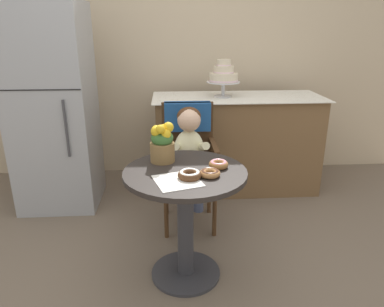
{
  "coord_description": "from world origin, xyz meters",
  "views": [
    {
      "loc": [
        -0.09,
        -1.9,
        1.51
      ],
      "look_at": [
        0.05,
        0.15,
        0.77
      ],
      "focal_mm": 33.36,
      "sensor_mm": 36.0,
      "label": 1
    }
  ],
  "objects_px": {
    "seated_child": "(189,147)",
    "tiered_cake_stand": "(224,75)",
    "wicker_chair": "(188,145)",
    "flower_vase": "(162,142)",
    "donut_side": "(219,164)",
    "refrigerator": "(54,109)",
    "cafe_table": "(185,203)",
    "donut_mid": "(210,173)",
    "donut_front": "(190,174)"
  },
  "relations": [
    {
      "from": "seated_child",
      "to": "tiered_cake_stand",
      "type": "height_order",
      "value": "tiered_cake_stand"
    },
    {
      "from": "wicker_chair",
      "to": "flower_vase",
      "type": "xyz_separation_m",
      "value": [
        -0.19,
        -0.55,
        0.2
      ]
    },
    {
      "from": "donut_side",
      "to": "refrigerator",
      "type": "relative_size",
      "value": 0.07
    },
    {
      "from": "cafe_table",
      "to": "donut_mid",
      "type": "relative_size",
      "value": 6.25
    },
    {
      "from": "seated_child",
      "to": "donut_side",
      "type": "height_order",
      "value": "seated_child"
    },
    {
      "from": "tiered_cake_stand",
      "to": "donut_side",
      "type": "bearing_deg",
      "value": -99.42
    },
    {
      "from": "cafe_table",
      "to": "donut_mid",
      "type": "bearing_deg",
      "value": -34.21
    },
    {
      "from": "donut_front",
      "to": "tiered_cake_stand",
      "type": "xyz_separation_m",
      "value": [
        0.39,
        1.42,
        0.35
      ]
    },
    {
      "from": "donut_front",
      "to": "refrigerator",
      "type": "height_order",
      "value": "refrigerator"
    },
    {
      "from": "flower_vase",
      "to": "tiered_cake_stand",
      "type": "relative_size",
      "value": 0.75
    },
    {
      "from": "donut_mid",
      "to": "tiered_cake_stand",
      "type": "height_order",
      "value": "tiered_cake_stand"
    },
    {
      "from": "tiered_cake_stand",
      "to": "donut_front",
      "type": "bearing_deg",
      "value": -105.37
    },
    {
      "from": "wicker_chair",
      "to": "flower_vase",
      "type": "distance_m",
      "value": 0.62
    },
    {
      "from": "wicker_chair",
      "to": "tiered_cake_stand",
      "type": "distance_m",
      "value": 0.82
    },
    {
      "from": "wicker_chair",
      "to": "refrigerator",
      "type": "height_order",
      "value": "refrigerator"
    },
    {
      "from": "donut_mid",
      "to": "flower_vase",
      "type": "distance_m",
      "value": 0.38
    },
    {
      "from": "wicker_chair",
      "to": "donut_front",
      "type": "relative_size",
      "value": 7.27
    },
    {
      "from": "seated_child",
      "to": "refrigerator",
      "type": "bearing_deg",
      "value": 153.86
    },
    {
      "from": "flower_vase",
      "to": "wicker_chair",
      "type": "bearing_deg",
      "value": 71.18
    },
    {
      "from": "cafe_table",
      "to": "flower_vase",
      "type": "xyz_separation_m",
      "value": [
        -0.13,
        0.16,
        0.33
      ]
    },
    {
      "from": "donut_side",
      "to": "tiered_cake_stand",
      "type": "relative_size",
      "value": 0.35
    },
    {
      "from": "cafe_table",
      "to": "donut_front",
      "type": "xyz_separation_m",
      "value": [
        0.02,
        -0.12,
        0.24
      ]
    },
    {
      "from": "donut_mid",
      "to": "refrigerator",
      "type": "relative_size",
      "value": 0.07
    },
    {
      "from": "refrigerator",
      "to": "donut_front",
      "type": "bearing_deg",
      "value": -48.67
    },
    {
      "from": "wicker_chair",
      "to": "seated_child",
      "type": "distance_m",
      "value": 0.16
    },
    {
      "from": "refrigerator",
      "to": "donut_side",
      "type": "bearing_deg",
      "value": -40.49
    },
    {
      "from": "donut_side",
      "to": "flower_vase",
      "type": "distance_m",
      "value": 0.37
    },
    {
      "from": "donut_front",
      "to": "donut_side",
      "type": "xyz_separation_m",
      "value": [
        0.18,
        0.15,
        -0.0
      ]
    },
    {
      "from": "seated_child",
      "to": "donut_front",
      "type": "distance_m",
      "value": 0.68
    },
    {
      "from": "seated_child",
      "to": "tiered_cake_stand",
      "type": "bearing_deg",
      "value": 64.72
    },
    {
      "from": "seated_child",
      "to": "donut_front",
      "type": "bearing_deg",
      "value": -93.23
    },
    {
      "from": "wicker_chair",
      "to": "seated_child",
      "type": "xyz_separation_m",
      "value": [
        -0.0,
        -0.16,
        0.04
      ]
    },
    {
      "from": "donut_front",
      "to": "donut_mid",
      "type": "bearing_deg",
      "value": 12.41
    },
    {
      "from": "donut_front",
      "to": "flower_vase",
      "type": "height_order",
      "value": "flower_vase"
    },
    {
      "from": "wicker_chair",
      "to": "refrigerator",
      "type": "distance_m",
      "value": 1.19
    },
    {
      "from": "seated_child",
      "to": "donut_mid",
      "type": "distance_m",
      "value": 0.65
    },
    {
      "from": "donut_side",
      "to": "flower_vase",
      "type": "bearing_deg",
      "value": 159.0
    },
    {
      "from": "donut_mid",
      "to": "tiered_cake_stand",
      "type": "relative_size",
      "value": 0.35
    },
    {
      "from": "donut_side",
      "to": "donut_mid",
      "type": "bearing_deg",
      "value": -117.46
    },
    {
      "from": "wicker_chair",
      "to": "donut_mid",
      "type": "bearing_deg",
      "value": -79.88
    },
    {
      "from": "donut_mid",
      "to": "flower_vase",
      "type": "height_order",
      "value": "flower_vase"
    },
    {
      "from": "seated_child",
      "to": "donut_side",
      "type": "bearing_deg",
      "value": -74.89
    },
    {
      "from": "tiered_cake_stand",
      "to": "refrigerator",
      "type": "bearing_deg",
      "value": -172.19
    },
    {
      "from": "seated_child",
      "to": "tiered_cake_stand",
      "type": "relative_size",
      "value": 2.2
    },
    {
      "from": "seated_child",
      "to": "donut_front",
      "type": "height_order",
      "value": "seated_child"
    },
    {
      "from": "wicker_chair",
      "to": "tiered_cake_stand",
      "type": "height_order",
      "value": "tiered_cake_stand"
    },
    {
      "from": "donut_side",
      "to": "flower_vase",
      "type": "xyz_separation_m",
      "value": [
        -0.33,
        0.13,
        0.1
      ]
    },
    {
      "from": "flower_vase",
      "to": "tiered_cake_stand",
      "type": "xyz_separation_m",
      "value": [
        0.54,
        1.14,
        0.25
      ]
    },
    {
      "from": "donut_front",
      "to": "donut_side",
      "type": "relative_size",
      "value": 1.14
    },
    {
      "from": "cafe_table",
      "to": "seated_child",
      "type": "distance_m",
      "value": 0.58
    }
  ]
}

